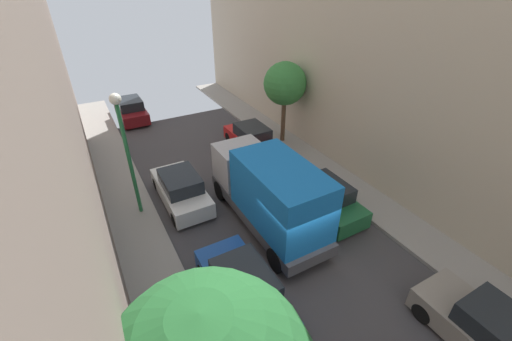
# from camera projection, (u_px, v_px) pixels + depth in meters

# --- Properties ---
(ground) EXTENTS (32.00, 32.00, 0.00)m
(ground) POSITION_uv_depth(u_px,v_px,m) (299.00, 260.00, 12.56)
(ground) COLOR #423F42
(sidewalk_left) EXTENTS (2.00, 44.00, 0.15)m
(sidewalk_left) POSITION_uv_depth(u_px,v_px,m) (170.00, 316.00, 10.45)
(sidewalk_left) COLOR gray
(sidewalk_left) RESTS_ON ground
(sidewalk_right) EXTENTS (2.00, 44.00, 0.15)m
(sidewalk_right) POSITION_uv_depth(u_px,v_px,m) (391.00, 217.00, 14.59)
(sidewalk_right) COLOR gray
(sidewalk_right) RESTS_ON ground
(parked_car_left_2) EXTENTS (1.78, 4.20, 1.57)m
(parked_car_left_2) POSITION_uv_depth(u_px,v_px,m) (243.00, 288.00, 10.58)
(parked_car_left_2) COLOR #194799
(parked_car_left_2) RESTS_ON ground
(parked_car_left_3) EXTENTS (1.78, 4.20, 1.57)m
(parked_car_left_3) POSITION_uv_depth(u_px,v_px,m) (181.00, 189.00, 15.30)
(parked_car_left_3) COLOR white
(parked_car_left_3) RESTS_ON ground
(parked_car_left_4) EXTENTS (1.78, 4.20, 1.57)m
(parked_car_left_4) POSITION_uv_depth(u_px,v_px,m) (131.00, 110.00, 23.78)
(parked_car_left_4) COLOR maroon
(parked_car_left_4) RESTS_ON ground
(parked_car_right_1) EXTENTS (1.78, 4.20, 1.57)m
(parked_car_right_1) POSITION_uv_depth(u_px,v_px,m) (494.00, 336.00, 9.21)
(parked_car_right_1) COLOR gray
(parked_car_right_1) RESTS_ON ground
(parked_car_right_2) EXTENTS (1.78, 4.20, 1.57)m
(parked_car_right_2) POSITION_uv_depth(u_px,v_px,m) (324.00, 198.00, 14.75)
(parked_car_right_2) COLOR #1E6638
(parked_car_right_2) RESTS_ON ground
(parked_car_right_3) EXTENTS (1.78, 4.20, 1.57)m
(parked_car_right_3) POSITION_uv_depth(u_px,v_px,m) (251.00, 139.00, 19.80)
(parked_car_right_3) COLOR red
(parked_car_right_3) RESTS_ON ground
(delivery_truck) EXTENTS (2.26, 6.60, 3.38)m
(delivery_truck) POSITION_uv_depth(u_px,v_px,m) (269.00, 192.00, 13.29)
(delivery_truck) COLOR #4C4C51
(delivery_truck) RESTS_ON ground
(street_tree_1) EXTENTS (2.50, 2.50, 4.87)m
(street_tree_1) POSITION_uv_depth(u_px,v_px,m) (285.00, 84.00, 19.07)
(street_tree_1) COLOR brown
(street_tree_1) RESTS_ON sidewalk_right
(lamp_post) EXTENTS (0.44, 0.44, 5.46)m
(lamp_post) POSITION_uv_depth(u_px,v_px,m) (125.00, 139.00, 12.97)
(lamp_post) COLOR #26723F
(lamp_post) RESTS_ON sidewalk_left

